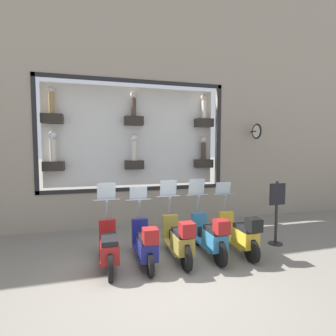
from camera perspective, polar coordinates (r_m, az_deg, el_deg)
ground_plane at (r=5.54m, az=-1.37°, el=-22.16°), size 120.00×120.00×0.00m
building_facade at (r=8.78m, az=-7.43°, el=18.92°), size 1.18×36.00×9.19m
scooter_yellow_0 at (r=6.52m, az=15.41°, el=-13.64°), size 1.80×0.61×1.59m
scooter_teal_1 at (r=6.19m, az=9.21°, el=-14.39°), size 1.81×0.60×1.70m
scooter_olive_2 at (r=5.93m, az=2.38°, el=-15.17°), size 1.81×0.60×1.68m
scooter_navy_3 at (r=5.76m, az=-4.98°, el=-16.15°), size 1.79×0.60×1.55m
scooter_red_4 at (r=5.75m, az=-12.78°, el=-16.40°), size 1.81×0.60×1.67m
shop_sign_post at (r=7.32m, az=22.56°, el=-8.57°), size 0.36×0.45×1.63m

